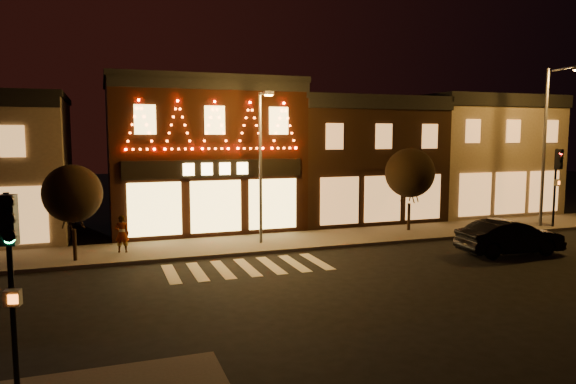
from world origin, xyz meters
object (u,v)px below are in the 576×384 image
traffic_signal_near (10,258)px  streetlamp_mid (262,156)px  dark_sedan (510,237)px  pedestrian (122,234)px

traffic_signal_near → streetlamp_mid: 15.56m
dark_sedan → pedestrian: (-16.22, 5.48, 0.20)m
dark_sedan → traffic_signal_near: bearing=116.3°
dark_sedan → pedestrian: 17.12m
streetlamp_mid → traffic_signal_near: bearing=-125.4°
traffic_signal_near → streetlamp_mid: bearing=67.5°
traffic_signal_near → pedestrian: 13.47m
pedestrian → traffic_signal_near: bearing=92.0°
dark_sedan → streetlamp_mid: bearing=66.2°
streetlamp_mid → dark_sedan: (9.90, -5.21, -3.54)m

